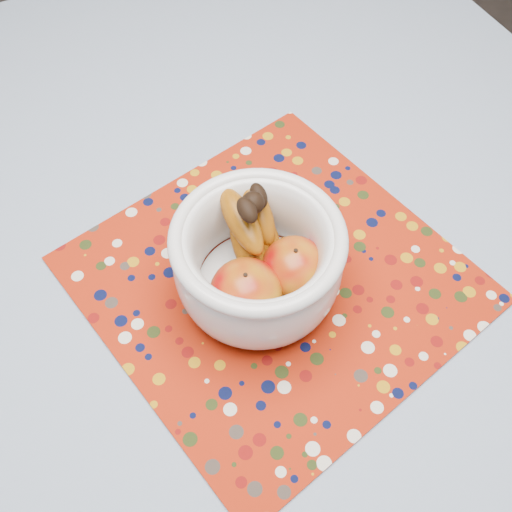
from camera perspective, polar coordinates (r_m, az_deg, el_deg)
The scene contains 4 objects.
table at distance 0.92m, azimuth -3.74°, elevation -0.22°, with size 1.20×1.20×0.75m.
tablecloth at distance 0.85m, azimuth -4.04°, elevation 2.80°, with size 1.32×1.32×0.01m, color slate.
placemat at distance 0.79m, azimuth 1.74°, elevation -2.16°, with size 0.45×0.45×0.00m, color #981D08.
fruit_bowl at distance 0.72m, azimuth 0.32°, elevation -0.20°, with size 0.21×0.21×0.16m.
Camera 1 is at (-0.17, -0.48, 1.44)m, focal length 42.00 mm.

